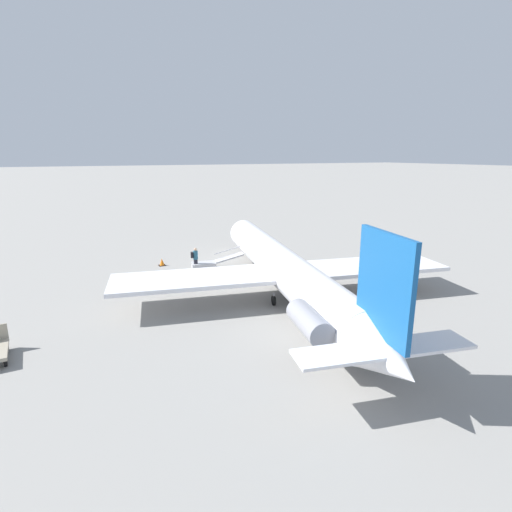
{
  "coord_description": "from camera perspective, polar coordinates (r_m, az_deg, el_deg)",
  "views": [
    {
      "loc": [
        -21.22,
        12.26,
        8.67
      ],
      "look_at": [
        3.35,
        0.05,
        1.63
      ],
      "focal_mm": 28.0,
      "sensor_mm": 36.0,
      "label": 1
    }
  ],
  "objects": [
    {
      "name": "traffic_cone_near_stairs",
      "position": [
        32.74,
        -13.29,
        -0.87
      ],
      "size": [
        0.53,
        0.53,
        0.58
      ],
      "color": "black",
      "rests_on": "ground"
    },
    {
      "name": "airplane_main",
      "position": [
        24.66,
        4.05,
        -1.74
      ],
      "size": [
        27.21,
        20.92,
        6.14
      ],
      "rotation": [
        0.0,
        0.0,
        -0.21
      ],
      "color": "silver",
      "rests_on": "ground"
    },
    {
      "name": "ground_plane",
      "position": [
        25.99,
        3.39,
        -5.12
      ],
      "size": [
        600.0,
        600.0,
        0.0
      ],
      "primitive_type": "plane",
      "color": "gray"
    },
    {
      "name": "passenger",
      "position": [
        30.81,
        -8.69,
        -0.19
      ],
      "size": [
        0.39,
        0.56,
        1.74
      ],
      "rotation": [
        0.0,
        0.0,
        -1.79
      ],
      "color": "#23232D",
      "rests_on": "ground"
    },
    {
      "name": "boarding_stairs",
      "position": [
        31.23,
        -6.73,
        -1.14
      ],
      "size": [
        1.83,
        4.14,
        1.58
      ],
      "rotation": [
        0.0,
        0.0,
        -1.79
      ],
      "color": "#B2B2B7",
      "rests_on": "ground"
    }
  ]
}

